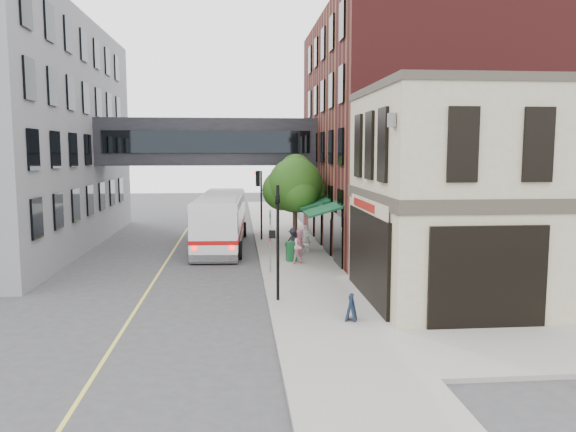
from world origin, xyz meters
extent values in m
plane|color=#38383A|center=(0.00, 0.00, 0.00)|extent=(120.00, 120.00, 0.00)
cube|color=gray|center=(2.00, 14.00, 0.07)|extent=(4.00, 60.00, 0.15)
cube|color=tan|center=(9.00, 2.00, 4.08)|extent=(10.00, 8.00, 8.15)
cube|color=#38332B|center=(9.00, 2.00, 4.15)|extent=(10.12, 8.12, 0.50)
cube|color=#38332B|center=(9.00, 2.00, 8.30)|extent=(10.12, 8.12, 0.30)
cube|color=black|center=(3.94, 2.00, 1.85)|extent=(0.14, 6.40, 3.40)
cube|color=black|center=(3.90, 2.00, 1.85)|extent=(0.04, 5.90, 3.00)
cube|color=maroon|center=(3.88, 2.60, 3.80)|extent=(0.03, 3.60, 0.32)
cube|color=#4D1818|center=(10.00, 15.00, 7.00)|extent=(12.00, 18.00, 14.00)
cube|color=#0D3D21|center=(3.14, 13.75, 3.00)|extent=(1.80, 13.00, 0.40)
cube|color=black|center=(-3.00, 18.00, 6.50)|extent=(14.00, 3.00, 3.00)
cube|color=black|center=(-3.00, 16.45, 6.50)|extent=(13.00, 0.08, 1.40)
cube|color=black|center=(-3.00, 19.55, 6.50)|extent=(13.00, 0.08, 1.40)
cylinder|color=black|center=(0.40, 2.00, 2.40)|extent=(0.12, 0.12, 4.50)
cube|color=black|center=(0.18, 2.00, 2.75)|extent=(0.25, 0.22, 0.30)
imported|color=black|center=(0.40, 2.00, 4.25)|extent=(0.20, 0.16, 1.00)
cylinder|color=black|center=(0.40, 17.00, 2.40)|extent=(0.12, 0.12, 4.50)
cube|color=black|center=(0.18, 17.00, 2.75)|extent=(0.25, 0.22, 0.30)
cube|color=black|center=(0.18, 17.00, 4.15)|extent=(0.28, 0.28, 1.00)
sphere|color=#FF0C05|center=(0.02, 17.00, 4.50)|extent=(0.18, 0.18, 0.18)
cylinder|color=gray|center=(0.40, 7.00, 1.65)|extent=(0.08, 0.08, 3.00)
cube|color=white|center=(0.38, 7.00, 2.35)|extent=(0.03, 0.75, 0.22)
cube|color=#0C591E|center=(0.38, 7.00, 2.90)|extent=(0.03, 0.70, 0.18)
cube|color=#B20C0C|center=(0.38, 7.00, 1.85)|extent=(0.03, 0.30, 0.40)
cylinder|color=#382619|center=(2.20, 13.00, 1.55)|extent=(0.28, 0.28, 2.80)
sphere|color=#1C4713|center=(2.20, 13.00, 3.95)|extent=(3.20, 3.20, 3.20)
sphere|color=#1C4713|center=(3.00, 13.50, 3.55)|extent=(2.20, 2.20, 2.20)
sphere|color=#1C4713|center=(1.50, 13.30, 3.65)|extent=(2.40, 2.40, 2.40)
sphere|color=#1C4713|center=(2.30, 13.60, 4.75)|extent=(2.00, 2.00, 2.00)
cube|color=#D8CC4C|center=(-5.00, 10.00, 0.01)|extent=(0.12, 40.00, 0.01)
cube|color=silver|center=(-2.17, 15.45, 1.69)|extent=(3.07, 11.86, 2.97)
cube|color=black|center=(-2.17, 15.45, 2.20)|extent=(3.13, 11.66, 1.07)
cube|color=#B20C0C|center=(-2.17, 15.45, 1.18)|extent=(3.14, 11.88, 0.22)
cylinder|color=black|center=(-3.64, 11.21, 0.51)|extent=(0.35, 1.04, 1.02)
cylinder|color=black|center=(-1.09, 11.10, 0.51)|extent=(0.35, 1.04, 1.02)
cylinder|color=black|center=(-3.28, 19.39, 0.51)|extent=(0.35, 1.04, 1.02)
cylinder|color=black|center=(-0.72, 19.27, 0.51)|extent=(0.35, 1.04, 1.02)
imported|color=beige|center=(2.76, 12.26, 0.93)|extent=(0.63, 0.47, 1.57)
imported|color=pink|center=(2.07, 8.94, 1.05)|extent=(1.05, 0.93, 1.79)
imported|color=black|center=(1.93, 11.34, 0.91)|extent=(1.14, 0.97, 1.53)
cube|color=#145828|center=(1.67, 9.68, 0.66)|extent=(0.57, 0.52, 1.03)
cube|color=black|center=(2.72, -0.85, 0.59)|extent=(0.46, 0.57, 0.89)
camera|label=1|loc=(-1.13, -19.36, 5.98)|focal=35.00mm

